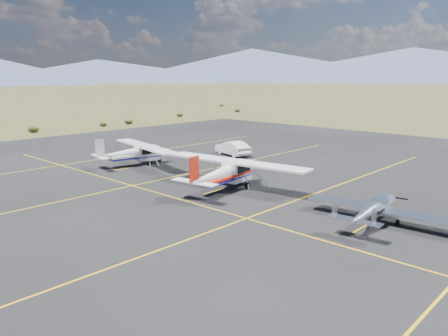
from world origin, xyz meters
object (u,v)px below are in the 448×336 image
aircraft_low_wing (375,209)px  sedan (233,148)px  aircraft_cessna (226,172)px  aircraft_plain (135,153)px

aircraft_low_wing → sedan: aircraft_low_wing is taller
aircraft_cessna → sedan: 13.71m
aircraft_low_wing → aircraft_cessna: 10.89m
aircraft_low_wing → sedan: size_ratio=1.86×
aircraft_low_wing → sedan: (10.27, 19.72, -0.12)m
aircraft_low_wing → aircraft_cessna: aircraft_cessna is taller
sedan → aircraft_plain: bearing=-3.8°
aircraft_low_wing → aircraft_plain: 22.79m
aircraft_plain → aircraft_low_wing: bearing=-79.6°
aircraft_cessna → aircraft_low_wing: bearing=-96.4°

